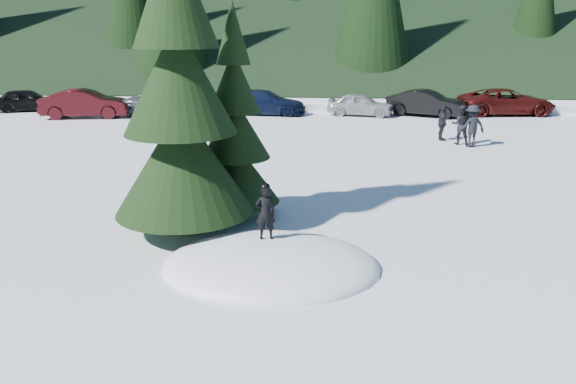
# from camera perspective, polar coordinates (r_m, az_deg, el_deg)

# --- Properties ---
(ground) EXTENTS (200.00, 200.00, 0.00)m
(ground) POSITION_cam_1_polar(r_m,az_deg,el_deg) (11.59, -1.72, -7.62)
(ground) COLOR white
(ground) RESTS_ON ground
(snow_mound) EXTENTS (4.48, 3.52, 0.96)m
(snow_mound) POSITION_cam_1_polar(r_m,az_deg,el_deg) (11.59, -1.72, -7.62)
(snow_mound) COLOR white
(snow_mound) RESTS_ON ground
(spruce_tall) EXTENTS (3.20, 3.20, 8.60)m
(spruce_tall) POSITION_cam_1_polar(r_m,az_deg,el_deg) (12.84, -11.00, 9.86)
(spruce_tall) COLOR black
(spruce_tall) RESTS_ON ground
(spruce_short) EXTENTS (2.20, 2.20, 5.37)m
(spruce_short) POSITION_cam_1_polar(r_m,az_deg,el_deg) (14.16, -5.37, 5.69)
(spruce_short) COLOR black
(spruce_short) RESTS_ON ground
(child_skier) EXTENTS (0.45, 0.34, 1.13)m
(child_skier) POSITION_cam_1_polar(r_m,az_deg,el_deg) (11.57, -2.30, -2.11)
(child_skier) COLOR black
(child_skier) RESTS_ON snow_mound
(adult_0) EXTENTS (0.93, 0.80, 1.65)m
(adult_0) POSITION_cam_1_polar(r_m,az_deg,el_deg) (24.56, 17.18, 6.55)
(adult_0) COLOR black
(adult_0) RESTS_ON ground
(adult_1) EXTENTS (0.48, 0.93, 1.52)m
(adult_1) POSITION_cam_1_polar(r_m,az_deg,el_deg) (25.21, 15.41, 6.77)
(adult_1) COLOR black
(adult_1) RESTS_ON ground
(adult_2) EXTENTS (1.24, 0.92, 1.72)m
(adult_2) POSITION_cam_1_polar(r_m,az_deg,el_deg) (24.14, 18.20, 6.38)
(adult_2) COLOR black
(adult_2) RESTS_ON ground
(car_0) EXTENTS (4.11, 2.66, 1.30)m
(car_0) POSITION_cam_1_polar(r_m,az_deg,el_deg) (36.48, -24.97, 8.48)
(car_0) COLOR black
(car_0) RESTS_ON ground
(car_1) EXTENTS (4.86, 2.46, 1.53)m
(car_1) POSITION_cam_1_polar(r_m,az_deg,el_deg) (32.56, -19.89, 8.45)
(car_1) COLOR black
(car_1) RESTS_ON ground
(car_2) EXTENTS (5.30, 3.27, 1.37)m
(car_2) POSITION_cam_1_polar(r_m,az_deg,el_deg) (31.68, -12.08, 8.71)
(car_2) COLOR #4B4E52
(car_2) RESTS_ON ground
(car_3) EXTENTS (4.84, 2.35, 1.36)m
(car_3) POSITION_cam_1_polar(r_m,az_deg,el_deg) (31.88, -2.43, 9.09)
(car_3) COLOR black
(car_3) RESTS_ON ground
(car_4) EXTENTS (3.87, 2.22, 1.24)m
(car_4) POSITION_cam_1_polar(r_m,az_deg,el_deg) (31.63, 7.40, 8.81)
(car_4) COLOR #92949A
(car_4) RESTS_ON ground
(car_5) EXTENTS (4.55, 3.14, 1.42)m
(car_5) POSITION_cam_1_polar(r_m,az_deg,el_deg) (32.12, 13.89, 8.75)
(car_5) COLOR black
(car_5) RESTS_ON ground
(car_6) EXTENTS (5.42, 2.93, 1.45)m
(car_6) POSITION_cam_1_polar(r_m,az_deg,el_deg) (34.06, 21.32, 8.54)
(car_6) COLOR #390C0A
(car_6) RESTS_ON ground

